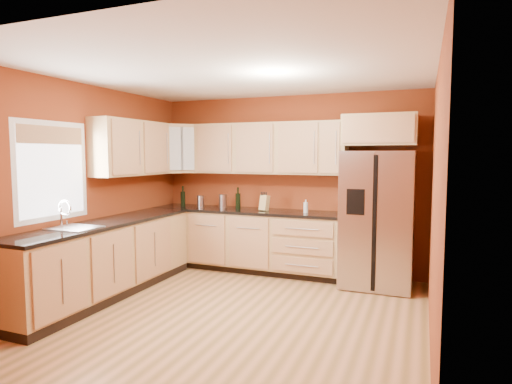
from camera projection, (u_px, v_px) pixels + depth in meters
floor at (232, 314)px, 4.67m from camera, size 4.00×4.00×0.00m
ceiling at (231, 71)px, 4.44m from camera, size 4.00×4.00×0.00m
wall_back at (288, 184)px, 6.41m from camera, size 4.00×0.04×2.60m
wall_front at (99, 223)px, 2.70m from camera, size 4.00×0.04×2.60m
wall_left at (85, 190)px, 5.28m from camera, size 0.04×4.00×2.60m
wall_right at (435, 203)px, 3.82m from camera, size 0.04×4.00×2.60m
base_cabinets_back at (246, 241)px, 6.40m from camera, size 2.90×0.60×0.88m
base_cabinets_left at (106, 260)px, 5.25m from camera, size 0.60×2.80×0.88m
countertop_back at (246, 211)px, 6.35m from camera, size 2.90×0.62×0.04m
countertop_left at (106, 223)px, 5.20m from camera, size 0.62×2.80×0.04m
upper_cabinets_back at (268, 148)px, 6.30m from camera, size 2.30×0.33×0.75m
upper_cabinets_left at (132, 148)px, 5.85m from camera, size 0.33×1.35×0.75m
corner_upper_cabinet at (179, 149)px, 6.66m from camera, size 0.67×0.67×0.75m
over_fridge_cabinet at (380, 130)px, 5.57m from camera, size 0.92×0.60×0.40m
refrigerator at (377, 219)px, 5.60m from camera, size 0.90×0.75×1.78m
window at (52, 171)px, 4.79m from camera, size 0.03×0.90×1.00m
sink_faucet at (74, 215)px, 4.73m from camera, size 0.50×0.42×0.30m
canister_left at (201, 202)px, 6.60m from camera, size 0.14×0.14×0.18m
canister_right at (223, 201)px, 6.52m from camera, size 0.16×0.16×0.21m
wine_bottle_a at (238, 198)px, 6.37m from camera, size 0.10×0.10×0.33m
wine_bottle_b at (183, 196)px, 6.72m from camera, size 0.09×0.09×0.32m
knife_block at (264, 203)px, 6.22m from camera, size 0.13×0.12×0.22m
soap_dispenser at (306, 206)px, 5.98m from camera, size 0.08×0.08×0.19m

